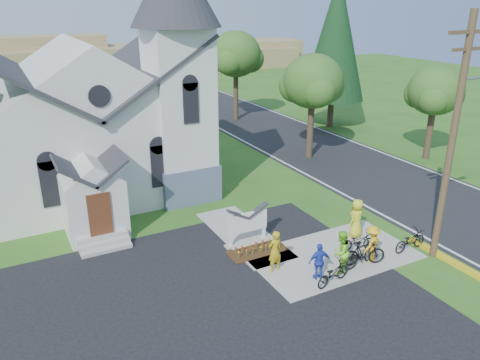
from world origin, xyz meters
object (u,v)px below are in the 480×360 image
utility_pole (454,134)px  bike_3 (364,253)px  cyclist_4 (357,218)px  bike_4 (410,241)px  cyclist_1 (341,252)px  church_sign (248,223)px  bike_0 (333,273)px  cyclist_3 (372,244)px  cyclist_2 (319,261)px  bike_2 (358,241)px  bike_1 (361,254)px  cyclist_0 (275,251)px

utility_pole → bike_3: utility_pole is taller
cyclist_4 → bike_4: size_ratio=1.04×
cyclist_1 → bike_4: size_ratio=1.01×
church_sign → bike_0: church_sign is taller
bike_0 → cyclist_3: cyclist_3 is taller
utility_pole → bike_4: 4.99m
church_sign → cyclist_4: size_ratio=1.20×
bike_0 → cyclist_2: cyclist_2 is taller
church_sign → cyclist_3: 5.37m
cyclist_1 → cyclist_4: bearing=-161.5°
cyclist_3 → cyclist_4: size_ratio=0.87×
utility_pole → cyclist_1: (-4.46, 0.85, -4.46)m
bike_0 → cyclist_4: cyclist_4 is taller
cyclist_2 → cyclist_3: bearing=-167.8°
cyclist_3 → church_sign: bearing=-61.3°
church_sign → bike_4: size_ratio=1.24×
cyclist_3 → bike_3: (-0.47, -0.08, -0.25)m
bike_0 → cyclist_1: (0.79, 0.55, 0.45)m
utility_pole → bike_4: bearing=130.4°
bike_2 → church_sign: bearing=71.0°
cyclist_1 → cyclist_3: cyclist_1 is taller
cyclist_3 → cyclist_1: bearing=-15.0°
cyclist_1 → bike_3: cyclist_1 is taller
bike_4 → church_sign: bearing=53.8°
utility_pole → bike_4: size_ratio=5.66×
bike_3 → bike_4: size_ratio=1.03×
bike_1 → bike_4: bike_1 is taller
utility_pole → cyclist_4: bearing=123.4°
utility_pole → cyclist_4: 5.61m
bike_2 → cyclist_0: bearing=102.9°
cyclist_0 → cyclist_2: (1.21, -1.31, -0.12)m
church_sign → cyclist_0: (-0.17, -2.56, -0.10)m
bike_4 → cyclist_4: bearing=27.8°
cyclist_0 → cyclist_1: 2.61m
bike_2 → bike_4: 2.26m
bike_1 → cyclist_3: size_ratio=1.12×
church_sign → utility_pole: utility_pole is taller
bike_3 → utility_pole: bearing=-85.8°
utility_pole → cyclist_3: 5.41m
bike_0 → bike_1: size_ratio=0.95×
cyclist_1 → bike_1: (1.06, -0.06, -0.35)m
bike_2 → bike_3: 1.24m
church_sign → cyclist_4: 5.02m
church_sign → cyclist_0: bearing=-93.7°
bike_2 → cyclist_3: 1.06m
cyclist_0 → cyclist_2: size_ratio=1.15×
cyclist_0 → bike_0: (1.48, -1.84, -0.43)m
cyclist_3 → bike_3: 0.54m
cyclist_4 → cyclist_3: bearing=48.4°
bike_3 → cyclist_2: bearing=107.1°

